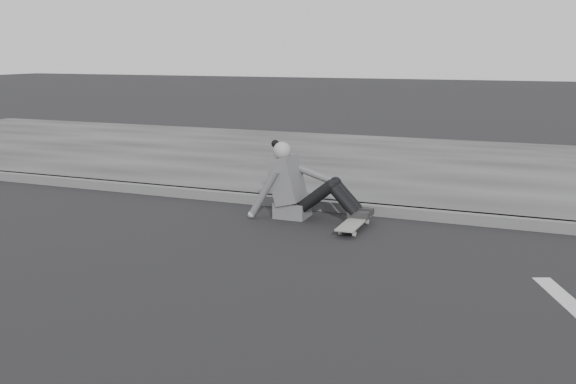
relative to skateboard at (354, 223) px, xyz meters
name	(u,v)px	position (x,y,z in m)	size (l,w,h in m)	color
ground	(364,300)	(0.62, -1.88, -0.07)	(80.00, 80.00, 0.00)	black
curb	(424,214)	(0.62, 0.70, -0.01)	(24.00, 0.16, 0.12)	#4E4E4E
sidewalk	(458,169)	(0.62, 3.72, -0.01)	(24.00, 6.00, 0.12)	#393939
skateboard	(354,223)	(0.00, 0.00, 0.00)	(0.20, 0.78, 0.09)	#999894
seated_woman	(298,187)	(-0.73, 0.25, 0.29)	(1.38, 0.46, 0.88)	#4D4D50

